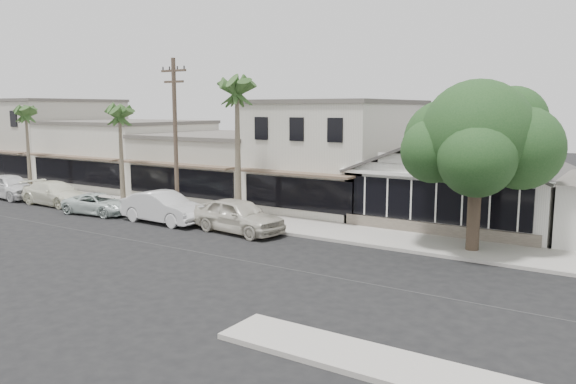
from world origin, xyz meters
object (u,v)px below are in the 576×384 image
Objects in this scene: utility_pole at (175,134)px; car_0 at (239,216)px; car_1 at (163,207)px; shade_tree at (477,140)px; car_4 at (10,186)px; car_2 at (99,204)px; car_3 at (56,193)px.

utility_pole is 6.68m from car_0.
car_0 is at bearing -84.98° from car_1.
car_4 is at bearing -175.03° from shade_tree.
utility_pole is at bearing -174.85° from shade_tree.
car_2 is 0.88× the size of car_4.
car_0 reaches higher than car_3.
car_3 is (-10.05, 0.27, -0.09)m from car_1.
car_2 is at bearing -171.45° from shade_tree.
car_1 is 0.70× the size of shade_tree.
car_0 is 0.99× the size of car_1.
shade_tree reaches higher than car_2.
car_0 is 0.69× the size of shade_tree.
utility_pole is at bearing -83.33° from car_4.
utility_pole is 1.75× the size of car_0.
car_4 is (-14.75, -1.23, -3.92)m from utility_pole.
shade_tree is at bearing -83.13° from car_4.
car_2 is 10.01m from car_4.
car_3 is (-15.05, -0.01, -0.11)m from car_0.
utility_pole is 2.02× the size of car_2.
car_0 is 1.15× the size of car_2.
car_2 is 5.03m from car_3.
car_2 is at bearing 95.21° from car_1.
car_3 is at bearing -173.46° from utility_pole.
car_4 reaches higher than car_1.
utility_pole is 1.77× the size of car_4.
car_1 is at bearing -93.62° from car_2.
car_1 is at bearing 100.15° from car_0.
car_1 is 10.06m from car_3.
car_0 is at bearing -87.75° from car_4.
car_1 is 1.17× the size of car_2.
car_1 is 1.02× the size of car_4.
shade_tree is at bearing 5.15° from utility_pole.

